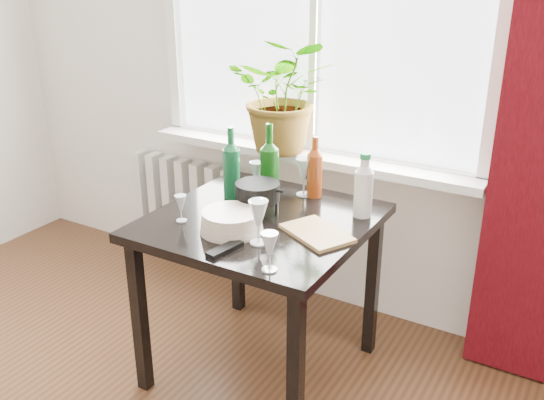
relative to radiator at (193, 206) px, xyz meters
The scene contains 17 objects.
windowsill 0.87m from the radiator, ahead, with size 1.72×0.20×0.04m.
radiator is the anchor object (origin of this frame).
table 1.09m from the radiator, 36.54° to the right, with size 0.85×0.85×0.74m.
potted_plant 0.99m from the radiator, ahead, with size 0.49×0.43×0.55m, color #356F1D.
wine_bottle_left 0.95m from the radiator, 38.74° to the right, with size 0.08×0.08×0.32m, color #0E4925, non-canonical shape.
wine_bottle_right 1.06m from the radiator, 30.06° to the right, with size 0.08×0.08×0.35m, color #0D430C, non-canonical shape.
bottle_amber 1.10m from the radiator, 18.41° to the right, with size 0.07×0.07×0.28m, color maroon, non-canonical shape.
cleaning_bottle 1.36m from the radiator, 18.56° to the right, with size 0.08×0.08×0.27m, color silver, non-canonical shape.
wineglass_front_right 1.35m from the radiator, 40.84° to the right, with size 0.07×0.07×0.17m, color silver, non-canonical shape.
wineglass_far_right 1.55m from the radiator, 41.90° to the right, with size 0.06×0.06×0.14m, color silver, non-canonical shape.
wineglass_back_center 1.04m from the radiator, 19.98° to the right, with size 0.07×0.07×0.18m, color #B5BEC3, non-canonical shape.
wineglass_back_left 0.92m from the radiator, 30.60° to the right, with size 0.06×0.06×0.15m, color silver, non-canonical shape.
wineglass_front_left 1.10m from the radiator, 54.09° to the right, with size 0.05×0.05×0.11m, color #B2B8C0, non-canonical shape.
plate_stack 1.21m from the radiator, 44.21° to the right, with size 0.25×0.25×0.08m, color beige.
fondue_pot 1.11m from the radiator, 36.60° to the right, with size 0.21×0.18×0.14m, color black, non-canonical shape.
tv_remote 1.36m from the radiator, 46.78° to the right, with size 0.05×0.15×0.02m, color black.
cutting_board 1.35m from the radiator, 30.54° to the right, with size 0.27×0.17×0.01m, color #AB844D.
Camera 1 is at (1.28, -0.37, 1.74)m, focal length 40.00 mm.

